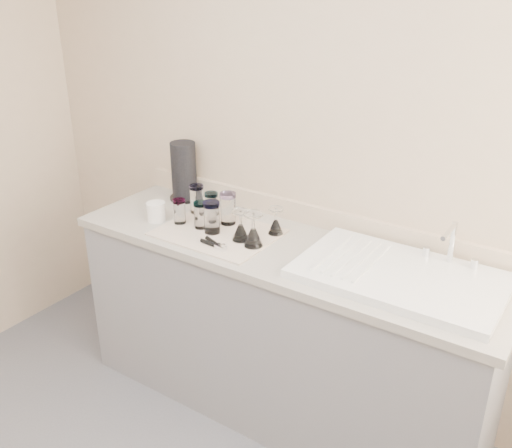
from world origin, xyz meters
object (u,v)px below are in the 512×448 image
Objects in this scene: tumbler_purple at (228,208)px; tumbler_magenta at (179,211)px; tumbler_extra at (212,214)px; goblet_back_right at (276,225)px; tumbler_lavender at (212,217)px; white_mug at (156,211)px; goblet_front_left at (241,230)px; tumbler_teal at (197,199)px; tumbler_cyan at (212,205)px; paper_towel_roll at (184,172)px; can_opener at (214,244)px; tumbler_blue at (201,215)px; goblet_front_right at (253,235)px; sink_unit at (400,275)px.

tumbler_purple is 0.24m from tumbler_magenta.
tumbler_extra is 0.31m from goblet_back_right.
white_mug is (-0.33, -0.03, -0.04)m from tumbler_lavender.
white_mug is at bearing -175.53° from goblet_front_left.
tumbler_magenta is (-0.20, -0.13, -0.02)m from tumbler_purple.
tumbler_teal is 0.40m from goblet_front_left.
tumbler_cyan is at bearing -8.67° from tumbler_teal.
tumbler_extra is at bearing 18.95° from tumbler_magenta.
tumbler_cyan is 0.93× the size of goblet_front_left.
goblet_front_left is at bearing -25.56° from paper_towel_roll.
tumbler_magenta is at bearing -178.53° from goblet_front_left.
tumbler_extra is at bearing 129.75° from can_opener.
goblet_front_left is at bearing -12.88° from tumbler_extra.
tumbler_teal reaches higher than tumbler_blue.
tumbler_purple is 1.14× the size of white_mug.
goblet_back_right is 0.82× the size of goblet_front_right.
tumbler_extra is 0.43m from paper_towel_roll.
tumbler_cyan is at bearing 129.69° from can_opener.
tumbler_teal is 1.14× the size of tumbler_extra.
tumbler_cyan is 0.34m from paper_towel_roll.
tumbler_teal is 0.20m from tumbler_extra.
goblet_back_right is 0.93× the size of white_mug.
tumbler_extra is at bearing 16.12° from white_mug.
tumbler_lavender is at bearing -34.60° from paper_towel_roll.
tumbler_purple is 0.27m from can_opener.
tumbler_teal is 0.46× the size of paper_towel_roll.
goblet_front_left is 0.63m from paper_towel_roll.
sink_unit is 0.65m from goblet_back_right.
tumbler_cyan is (0.11, -0.02, -0.01)m from tumbler_teal.
goblet_front_right reaches higher than tumbler_magenta.
tumbler_blue is 0.08m from tumbler_lavender.
tumbler_cyan reaches higher than tumbler_extra.
tumbler_extra is 0.99× the size of goblet_back_right.
tumbler_teal is 0.94× the size of tumbler_lavender.
tumbler_blue is at bearing -39.15° from paper_towel_roll.
goblet_front_left reaches higher than white_mug.
tumbler_purple is (0.11, -0.01, 0.01)m from tumbler_cyan.
can_opener is at bearing -120.86° from goblet_back_right.
tumbler_teal is at bearing -33.67° from paper_towel_roll.
goblet_front_left is 1.04× the size of white_mug.
tumbler_teal is at bearing 158.96° from goblet_front_left.
tumbler_purple is 0.44m from paper_towel_roll.
tumbler_lavender is (0.11, -0.14, 0.01)m from tumbler_cyan.
sink_unit is at bearing 7.44° from goblet_front_right.
white_mug is (-0.59, -0.19, -0.00)m from goblet_back_right.
tumbler_purple reaches higher than goblet_front_left.
goblet_back_right reaches higher than white_mug.
tumbler_magenta is at bearing 159.67° from can_opener.
tumbler_purple reaches higher than tumbler_extra.
tumbler_teal is at bearing 171.33° from tumbler_cyan.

